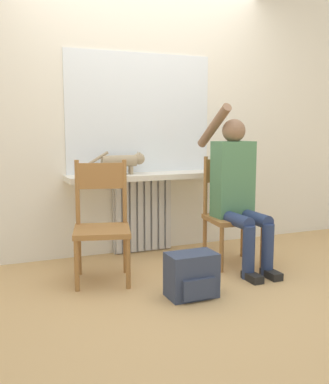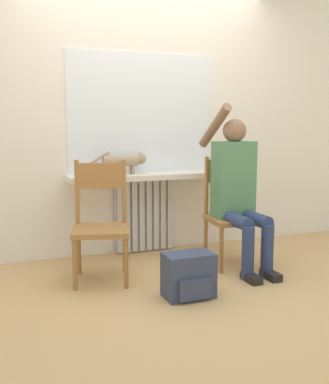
{
  "view_description": "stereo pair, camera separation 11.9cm",
  "coord_description": "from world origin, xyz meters",
  "views": [
    {
      "loc": [
        -1.46,
        -2.86,
        1.2
      ],
      "look_at": [
        0.0,
        0.6,
        0.66
      ],
      "focal_mm": 42.0,
      "sensor_mm": 36.0,
      "label": 1
    },
    {
      "loc": [
        -1.35,
        -2.9,
        1.2
      ],
      "look_at": [
        0.0,
        0.6,
        0.66
      ],
      "focal_mm": 42.0,
      "sensor_mm": 36.0,
      "label": 2
    }
  ],
  "objects": [
    {
      "name": "ground_plane",
      "position": [
        0.0,
        0.0,
        0.0
      ],
      "size": [
        12.0,
        12.0,
        0.0
      ],
      "primitive_type": "plane",
      "color": "tan"
    },
    {
      "name": "wall_with_window",
      "position": [
        0.0,
        1.23,
        1.35
      ],
      "size": [
        7.0,
        0.06,
        2.7
      ],
      "color": "white",
      "rests_on": "ground_plane"
    },
    {
      "name": "radiator",
      "position": [
        0.0,
        1.15,
        0.36
      ],
      "size": [
        0.58,
        0.08,
        0.72
      ],
      "color": "silver",
      "rests_on": "ground_plane"
    },
    {
      "name": "windowsill",
      "position": [
        0.0,
        1.03,
        0.75
      ],
      "size": [
        1.49,
        0.33,
        0.05
      ],
      "color": "silver",
      "rests_on": "radiator"
    },
    {
      "name": "window_glass",
      "position": [
        0.0,
        1.2,
        1.33
      ],
      "size": [
        1.43,
        0.01,
        1.11
      ],
      "color": "white",
      "rests_on": "windowsill"
    },
    {
      "name": "chair_left",
      "position": [
        -0.58,
        0.5,
        0.46
      ],
      "size": [
        0.52,
        0.52,
        0.94
      ],
      "rotation": [
        0.0,
        0.0,
        -0.26
      ],
      "color": "#9E6B38",
      "rests_on": "ground_plane"
    },
    {
      "name": "chair_right",
      "position": [
        0.59,
        0.5,
        0.46
      ],
      "size": [
        0.47,
        0.47,
        0.94
      ],
      "rotation": [
        0.0,
        0.0,
        -0.11
      ],
      "color": "#9E6B38",
      "rests_on": "ground_plane"
    },
    {
      "name": "person",
      "position": [
        0.59,
        0.4,
        0.7
      ],
      "size": [
        0.36,
        0.96,
        1.4
      ],
      "color": "navy",
      "rests_on": "ground_plane"
    },
    {
      "name": "cat",
      "position": [
        -0.21,
        1.05,
        0.9
      ],
      "size": [
        0.55,
        0.11,
        0.22
      ],
      "color": "#9E896B",
      "rests_on": "windowsill"
    },
    {
      "name": "backpack",
      "position": [
        -0.09,
        -0.11,
        0.16
      ],
      "size": [
        0.35,
        0.25,
        0.32
      ],
      "color": "#333D56",
      "rests_on": "ground_plane"
    }
  ]
}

